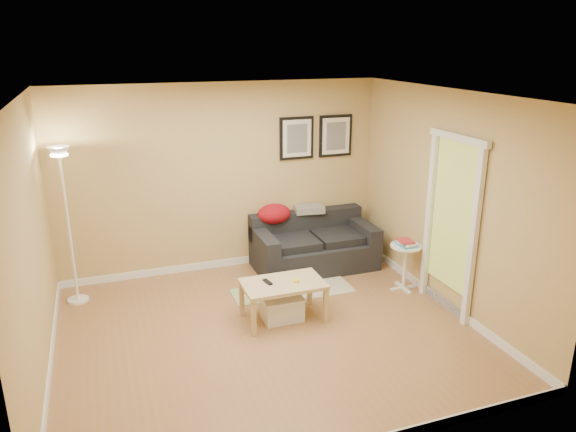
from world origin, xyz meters
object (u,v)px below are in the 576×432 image
object	(u,v)px
book_stack	(406,243)
floor_lamp	(69,231)
side_table	(405,267)
storage_bin	(282,308)
sofa	(315,242)
coffee_table	(283,301)

from	to	relation	value
book_stack	floor_lamp	xyz separation A→B (m)	(-4.01, 1.07, 0.28)
side_table	book_stack	bearing A→B (deg)	-138.49
book_stack	floor_lamp	size ratio (longest dim) A/B	0.13
side_table	book_stack	size ratio (longest dim) A/B	2.45
side_table	floor_lamp	xyz separation A→B (m)	(-4.02, 1.07, 0.62)
storage_bin	floor_lamp	distance (m)	2.72
floor_lamp	book_stack	bearing A→B (deg)	-14.99
sofa	side_table	xyz separation A→B (m)	(0.83, -1.07, -0.07)
sofa	storage_bin	xyz separation A→B (m)	(-0.94, -1.30, -0.23)
sofa	floor_lamp	bearing A→B (deg)	-179.96
floor_lamp	sofa	bearing A→B (deg)	0.04
side_table	book_stack	xyz separation A→B (m)	(-0.01, -0.01, 0.35)
side_table	floor_lamp	bearing A→B (deg)	165.16
book_stack	coffee_table	bearing A→B (deg)	172.85
side_table	coffee_table	bearing A→B (deg)	-172.68
side_table	book_stack	distance (m)	0.35
floor_lamp	side_table	bearing A→B (deg)	-14.84
sofa	floor_lamp	xyz separation A→B (m)	(-3.19, -0.00, 0.56)
coffee_table	book_stack	bearing A→B (deg)	7.32
coffee_table	side_table	bearing A→B (deg)	7.55
coffee_table	floor_lamp	size ratio (longest dim) A/B	0.48
book_stack	floor_lamp	world-z (taller)	floor_lamp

